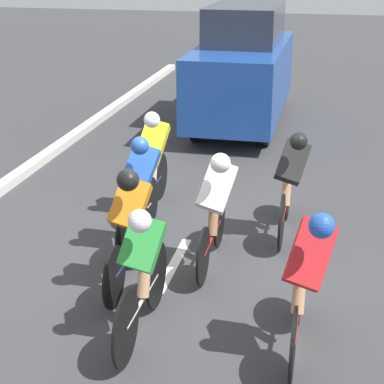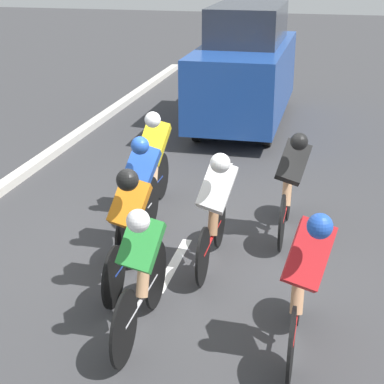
% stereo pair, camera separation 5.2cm
% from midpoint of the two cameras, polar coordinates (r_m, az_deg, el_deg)
% --- Properties ---
extents(ground_plane, '(60.00, 60.00, 0.00)m').
position_cam_midpoint_polar(ground_plane, '(8.06, -0.77, -5.24)').
color(ground_plane, '#38383A').
extents(lane_stripe_mid, '(0.12, 1.40, 0.01)m').
position_cam_midpoint_polar(lane_stripe_mid, '(7.74, -1.43, -6.42)').
color(lane_stripe_mid, white).
rests_on(lane_stripe_mid, ground).
extents(lane_stripe_far, '(0.12, 1.40, 0.01)m').
position_cam_midpoint_polar(lane_stripe_far, '(10.61, 2.86, 1.41)').
color(lane_stripe_far, white).
rests_on(lane_stripe_far, ground).
extents(cyclist_orange, '(0.44, 1.72, 1.47)m').
position_cam_midpoint_polar(cyclist_orange, '(6.97, -5.37, -2.66)').
color(cyclist_orange, black).
rests_on(cyclist_orange, ground).
extents(cyclist_white, '(0.46, 1.69, 1.49)m').
position_cam_midpoint_polar(cyclist_white, '(7.37, 2.28, -1.16)').
color(cyclist_white, black).
rests_on(cyclist_white, ground).
extents(cyclist_green, '(0.42, 1.75, 1.45)m').
position_cam_midpoint_polar(cyclist_green, '(6.08, -4.31, -6.75)').
color(cyclist_green, black).
rests_on(cyclist_green, ground).
extents(cyclist_black, '(0.45, 1.72, 1.47)m').
position_cam_midpoint_polar(cyclist_black, '(8.29, 8.91, 0.99)').
color(cyclist_black, black).
rests_on(cyclist_black, ground).
extents(cyclist_red, '(0.47, 1.68, 1.54)m').
position_cam_midpoint_polar(cyclist_red, '(5.86, 10.19, -7.53)').
color(cyclist_red, black).
rests_on(cyclist_red, ground).
extents(cyclist_blue, '(0.46, 1.74, 1.53)m').
position_cam_midpoint_polar(cyclist_blue, '(7.88, -4.47, 0.32)').
color(cyclist_blue, black).
rests_on(cyclist_blue, ground).
extents(cyclist_yellow, '(0.44, 1.68, 1.54)m').
position_cam_midpoint_polar(cyclist_yellow, '(8.93, -3.32, 2.96)').
color(cyclist_yellow, black).
rests_on(cyclist_yellow, ground).
extents(support_car, '(1.70, 4.53, 2.45)m').
position_cam_midpoint_polar(support_car, '(13.55, 4.87, 10.96)').
color(support_car, black).
rests_on(support_car, ground).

